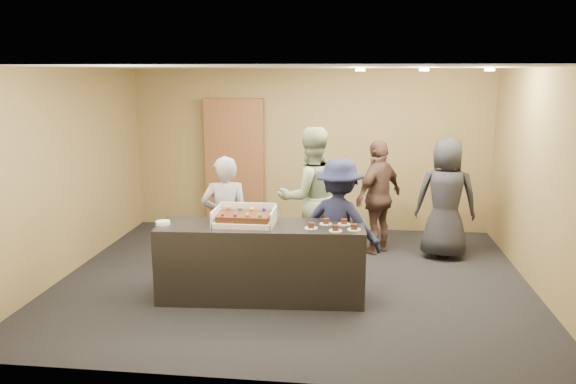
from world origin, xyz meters
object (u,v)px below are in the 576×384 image
at_px(serving_counter, 261,262).
at_px(sheet_cake, 245,216).
at_px(plate_stack, 163,223).
at_px(person_sage_man, 311,198).
at_px(person_navy_man, 339,224).
at_px(cake_box, 245,220).
at_px(person_server_grey, 226,220).
at_px(person_brown_extra, 379,197).
at_px(storage_cabinet, 235,164).
at_px(person_dark_suit, 446,198).

height_order(serving_counter, sheet_cake, sheet_cake).
bearing_deg(plate_stack, person_sage_man, 39.88).
xyz_separation_m(person_sage_man, person_navy_man, (0.41, -0.78, -0.15)).
bearing_deg(person_sage_man, plate_stack, 15.21).
distance_m(cake_box, sheet_cake, 0.06).
xyz_separation_m(sheet_cake, person_navy_man, (1.09, 0.45, -0.19)).
xyz_separation_m(serving_counter, person_sage_man, (0.48, 1.23, 0.51)).
xyz_separation_m(cake_box, person_navy_man, (1.09, 0.42, -0.13)).
bearing_deg(person_server_grey, person_brown_extra, -156.19).
distance_m(serving_counter, person_navy_man, 1.07).
bearing_deg(storage_cabinet, person_navy_man, -54.72).
relative_size(person_sage_man, person_brown_extra, 1.14).
bearing_deg(person_sage_man, storage_cabinet, -76.55).
height_order(person_brown_extra, person_dark_suit, person_dark_suit).
xyz_separation_m(serving_counter, storage_cabinet, (-0.96, 3.08, 0.66)).
height_order(serving_counter, person_dark_suit, person_dark_suit).
relative_size(serving_counter, storage_cabinet, 1.08).
xyz_separation_m(storage_cabinet, sheet_cake, (0.77, -3.08, -0.11)).
bearing_deg(person_navy_man, plate_stack, 35.29).
relative_size(plate_stack, person_server_grey, 0.10).
bearing_deg(person_navy_man, person_dark_suit, -117.96).
relative_size(storage_cabinet, cake_box, 3.16).
distance_m(plate_stack, person_dark_suit, 4.01).
bearing_deg(person_server_grey, cake_box, 114.75).
xyz_separation_m(sheet_cake, plate_stack, (-0.95, -0.12, -0.08)).
distance_m(plate_stack, person_sage_man, 2.11).
xyz_separation_m(person_server_grey, person_dark_suit, (2.91, 1.35, 0.06)).
distance_m(person_sage_man, person_dark_suit, 1.98).
xyz_separation_m(plate_stack, person_brown_extra, (2.57, 2.06, -0.08)).
bearing_deg(person_brown_extra, person_navy_man, 18.99).
height_order(person_server_grey, person_brown_extra, person_brown_extra).
bearing_deg(person_server_grey, person_sage_man, -155.58).
distance_m(storage_cabinet, plate_stack, 3.21).
height_order(cake_box, person_server_grey, person_server_grey).
bearing_deg(plate_stack, person_brown_extra, 38.70).
xyz_separation_m(plate_stack, person_navy_man, (2.03, 0.57, -0.11)).
bearing_deg(person_server_grey, person_dark_suit, -168.45).
distance_m(sheet_cake, person_brown_extra, 2.54).
xyz_separation_m(cake_box, sheet_cake, (-0.00, -0.03, 0.05)).
distance_m(person_brown_extra, person_dark_suit, 0.96).
bearing_deg(sheet_cake, person_server_grey, 126.52).
distance_m(serving_counter, person_brown_extra, 2.45).
relative_size(serving_counter, plate_stack, 14.40).
xyz_separation_m(storage_cabinet, person_brown_extra, (2.40, -1.14, -0.26)).
xyz_separation_m(storage_cabinet, person_dark_suit, (3.34, -1.27, -0.23)).
height_order(storage_cabinet, person_dark_suit, storage_cabinet).
bearing_deg(serving_counter, cake_box, 168.61).
xyz_separation_m(storage_cabinet, person_navy_man, (1.86, -2.63, -0.30)).
relative_size(serving_counter, person_brown_extra, 1.42).
distance_m(cake_box, person_brown_extra, 2.51).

